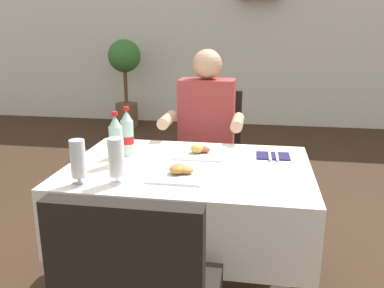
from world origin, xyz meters
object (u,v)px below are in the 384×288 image
(chair_far_diner_seat, at_px, (209,153))
(potted_plant_corner, at_px, (125,72))
(napkin_cutlery_set, at_px, (273,156))
(plate_far_diner, at_px, (200,152))
(cola_bottle_primary, at_px, (116,142))
(beer_glass_left, at_px, (78,161))
(beer_glass_middle, at_px, (116,161))
(seated_diner_far, at_px, (206,135))
(plate_near_camera, at_px, (179,172))
(cola_bottle_secondary, at_px, (127,134))
(main_dining_table, at_px, (189,197))

(chair_far_diner_seat, xyz_separation_m, potted_plant_corner, (-1.57, 2.92, 0.23))
(chair_far_diner_seat, height_order, napkin_cutlery_set, chair_far_diner_seat)
(plate_far_diner, height_order, potted_plant_corner, potted_plant_corner)
(napkin_cutlery_set, xyz_separation_m, potted_plant_corner, (-1.98, 3.52, 0.04))
(cola_bottle_primary, bearing_deg, beer_glass_left, -103.98)
(beer_glass_left, height_order, beer_glass_middle, beer_glass_middle)
(beer_glass_middle, xyz_separation_m, potted_plant_corner, (-1.31, 4.02, -0.05))
(chair_far_diner_seat, relative_size, cola_bottle_primary, 3.65)
(seated_diner_far, xyz_separation_m, cola_bottle_primary, (-0.34, -0.75, 0.15))
(plate_near_camera, xyz_separation_m, cola_bottle_primary, (-0.33, 0.10, 0.10))
(beer_glass_middle, distance_m, potted_plant_corner, 4.23)
(plate_far_diner, relative_size, beer_glass_middle, 1.26)
(seated_diner_far, xyz_separation_m, napkin_cutlery_set, (0.42, -0.49, 0.03))
(chair_far_diner_seat, xyz_separation_m, seated_diner_far, (-0.01, -0.11, 0.16))
(plate_near_camera, relative_size, beer_glass_middle, 1.20)
(beer_glass_left, relative_size, cola_bottle_secondary, 0.77)
(beer_glass_middle, bearing_deg, chair_far_diner_seat, 76.62)
(seated_diner_far, distance_m, potted_plant_corner, 3.41)
(main_dining_table, xyz_separation_m, plate_far_diner, (0.03, 0.19, 0.19))
(chair_far_diner_seat, distance_m, seated_diner_far, 0.19)
(chair_far_diner_seat, xyz_separation_m, cola_bottle_primary, (-0.35, -0.86, 0.30))
(plate_far_diner, height_order, beer_glass_middle, beer_glass_middle)
(chair_far_diner_seat, bearing_deg, potted_plant_corner, 118.28)
(plate_near_camera, xyz_separation_m, plate_far_diner, (0.05, 0.34, -0.00))
(beer_glass_left, bearing_deg, cola_bottle_primary, 76.02)
(beer_glass_middle, xyz_separation_m, cola_bottle_primary, (-0.09, 0.24, 0.01))
(cola_bottle_primary, relative_size, napkin_cutlery_set, 1.39)
(chair_far_diner_seat, bearing_deg, beer_glass_left, -110.06)
(napkin_cutlery_set, bearing_deg, chair_far_diner_seat, 124.32)
(plate_near_camera, relative_size, napkin_cutlery_set, 1.26)
(cola_bottle_secondary, xyz_separation_m, napkin_cutlery_set, (0.76, 0.09, -0.11))
(plate_far_diner, height_order, cola_bottle_secondary, cola_bottle_secondary)
(chair_far_diner_seat, bearing_deg, seated_diner_far, -95.43)
(plate_far_diner, xyz_separation_m, cola_bottle_secondary, (-0.38, -0.07, 0.10))
(plate_far_diner, bearing_deg, beer_glass_left, -130.92)
(plate_near_camera, height_order, beer_glass_left, beer_glass_left)
(cola_bottle_primary, height_order, cola_bottle_secondary, cola_bottle_primary)
(cola_bottle_primary, height_order, potted_plant_corner, potted_plant_corner)
(plate_near_camera, relative_size, beer_glass_left, 1.22)
(cola_bottle_primary, relative_size, cola_bottle_secondary, 1.03)
(plate_near_camera, xyz_separation_m, beer_glass_middle, (-0.24, -0.14, 0.09))
(seated_diner_far, xyz_separation_m, beer_glass_middle, (-0.25, -0.99, 0.13))
(beer_glass_middle, xyz_separation_m, cola_bottle_secondary, (-0.08, 0.40, 0.01))
(plate_near_camera, height_order, plate_far_diner, plate_far_diner)
(cola_bottle_secondary, bearing_deg, plate_far_diner, 10.87)
(beer_glass_left, bearing_deg, napkin_cutlery_set, 32.99)
(plate_far_diner, distance_m, napkin_cutlery_set, 0.38)
(cola_bottle_secondary, bearing_deg, beer_glass_left, -99.05)
(plate_near_camera, bearing_deg, beer_glass_left, -156.27)
(beer_glass_left, relative_size, beer_glass_middle, 0.98)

